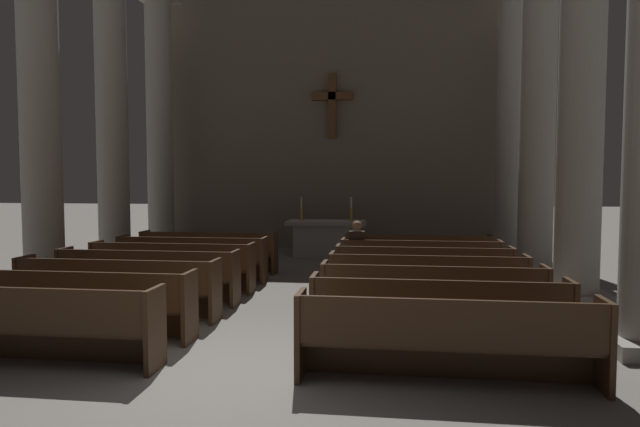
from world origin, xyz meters
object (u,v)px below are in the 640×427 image
at_px(pew_left_row_5, 172,266).
at_px(column_right_second, 581,90).
at_px(lone_worshipper, 357,251).
at_px(column_left_fourth, 160,127).
at_px(pew_left_row_3, 117,288).
at_px(altar, 326,237).
at_px(column_left_second, 40,100).
at_px(pew_left_row_7, 209,252).
at_px(pew_right_row_5, 423,272).
at_px(pew_right_row_3, 432,297).
at_px(pew_left_row_1, 26,325).
at_px(pew_right_row_4, 427,283).
at_px(pew_right_row_6, 420,263).
at_px(pew_left_row_6, 192,259).
at_px(column_right_fourth, 511,123).
at_px(candlestick_left, 301,213).
at_px(column_right_third, 538,110).
at_px(column_left_third, 112,117).
at_px(pew_left_row_4, 148,276).
at_px(pew_right_row_7, 418,256).
at_px(pew_left_row_2, 78,304).
at_px(pew_right_row_1, 447,340).
at_px(candlestick_right, 351,213).
at_px(pew_right_row_2, 438,315).

relative_size(pew_left_row_5, column_right_second, 0.42).
bearing_deg(lone_worshipper, column_left_fourth, 143.99).
bearing_deg(pew_left_row_3, altar, 71.81).
bearing_deg(column_left_second, column_right_second, 0.00).
bearing_deg(pew_left_row_7, pew_right_row_5, -24.10).
xyz_separation_m(pew_left_row_5, pew_right_row_3, (4.78, -2.14, 0.00)).
height_order(pew_right_row_5, altar, altar).
bearing_deg(column_left_second, pew_left_row_1, -58.21).
height_order(pew_right_row_4, column_left_fourth, column_left_fourth).
distance_m(pew_right_row_6, lone_worshipper, 1.29).
bearing_deg(column_right_second, pew_left_row_6, 171.51).
bearing_deg(pew_right_row_3, column_right_fourth, 71.16).
height_order(column_left_fourth, candlestick_left, column_left_fourth).
height_order(column_right_third, altar, column_right_third).
height_order(pew_right_row_5, column_right_fourth, column_right_fourth).
bearing_deg(column_left_third, pew_left_row_7, -13.38).
xyz_separation_m(pew_left_row_7, pew_right_row_4, (4.78, -3.21, 0.00)).
distance_m(pew_left_row_4, pew_right_row_7, 5.76).
relative_size(pew_left_row_1, pew_right_row_4, 1.00).
distance_m(pew_left_row_2, column_left_fourth, 9.71).
bearing_deg(column_left_third, pew_right_row_1, -43.54).
bearing_deg(column_right_third, candlestick_left, 157.45).
bearing_deg(candlestick_right, pew_left_row_2, -110.32).
xyz_separation_m(pew_right_row_2, column_right_fourth, (2.63, 8.77, 3.22)).
bearing_deg(pew_right_row_3, pew_left_row_6, 146.14).
bearing_deg(pew_right_row_3, column_right_third, 61.81).
relative_size(pew_left_row_6, column_right_second, 0.42).
bearing_deg(column_right_fourth, pew_left_row_1, -126.97).
relative_size(column_left_fourth, altar, 3.44).
xyz_separation_m(pew_left_row_4, pew_left_row_6, (0.00, 2.14, 0.00)).
xyz_separation_m(pew_left_row_6, column_left_fourth, (-2.63, 4.49, 3.22)).
bearing_deg(pew_left_row_3, column_right_third, 33.49).
relative_size(column_left_second, column_right_third, 1.00).
bearing_deg(pew_left_row_3, candlestick_left, 76.92).
height_order(column_left_fourth, altar, column_left_fourth).
bearing_deg(pew_left_row_2, lone_worshipper, 50.92).
bearing_deg(pew_left_row_2, column_right_second, 23.17).
bearing_deg(pew_right_row_7, pew_right_row_6, -90.00).
xyz_separation_m(pew_right_row_1, candlestick_left, (-3.09, 9.41, 0.74)).
distance_m(pew_right_row_4, column_left_second, 8.14).
height_order(pew_right_row_3, column_right_second, column_right_second).
xyz_separation_m(pew_left_row_2, pew_left_row_6, (0.00, 4.28, 0.00)).
distance_m(pew_right_row_6, pew_right_row_7, 1.07).
xyz_separation_m(column_left_second, lone_worshipper, (6.13, 1.14, -3.00)).
xyz_separation_m(column_right_second, altar, (-5.02, 5.17, -3.16)).
xyz_separation_m(pew_right_row_7, column_left_second, (-7.41, -2.18, 3.22)).
bearing_deg(column_left_fourth, pew_left_row_2, -73.32).
bearing_deg(pew_right_row_7, lone_worshipper, -141.06).
distance_m(pew_left_row_1, pew_right_row_4, 5.76).
bearing_deg(column_left_second, column_left_fourth, 90.00).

